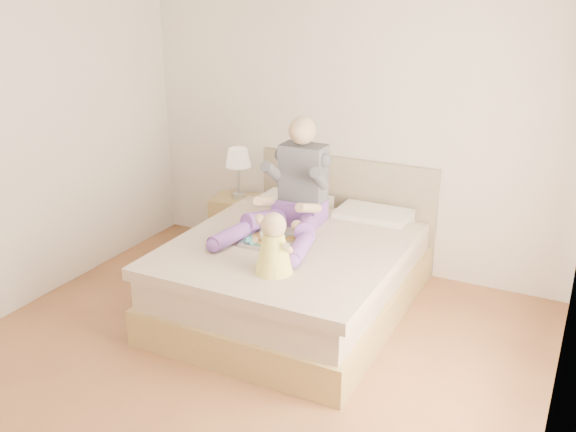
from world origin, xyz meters
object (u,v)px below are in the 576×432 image
at_px(bed, 299,269).
at_px(tray, 274,240).
at_px(adult, 293,196).
at_px(nightstand, 236,222).
at_px(baby, 275,248).

height_order(bed, tray, bed).
relative_size(bed, adult, 1.99).
bearing_deg(bed, adult, 130.51).
relative_size(nightstand, tray, 1.11).
xyz_separation_m(bed, tray, (-0.10, -0.23, 0.32)).
relative_size(bed, baby, 4.98).
bearing_deg(tray, nightstand, 130.90).
xyz_separation_m(tray, baby, (0.24, -0.44, 0.15)).
distance_m(bed, tray, 0.41).
relative_size(tray, baby, 1.07).
bearing_deg(nightstand, tray, -55.79).
xyz_separation_m(nightstand, baby, (1.21, -1.46, 0.53)).
height_order(bed, baby, baby).
bearing_deg(baby, adult, 109.45).
relative_size(adult, baby, 2.50).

